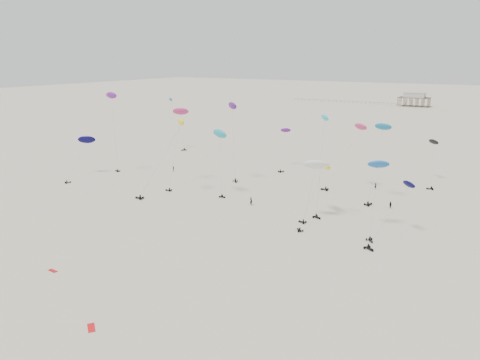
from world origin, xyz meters
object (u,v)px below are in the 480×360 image
Objects in this scene: spectator_0 at (251,205)px; rig_0 at (377,178)px; rig_4 at (233,122)px; rig_9 at (352,141)px; pavilion_main at (414,100)px.

rig_0 is at bearing -162.52° from spectator_0.
rig_4 is at bearing -60.55° from rig_0.
rig_9 is 34.06m from spectator_0.
rig_4 reaches higher than spectator_0.
spectator_0 is at bearing -87.61° from pavilion_main.
pavilion_main is at bearing -69.46° from spectator_0.
rig_9 is at bearing -100.77° from spectator_0.
rig_0 is 49.89m from rig_4.
rig_0 is 31.15m from spectator_0.
spectator_0 is at bearing 144.35° from rig_9.
pavilion_main is 261.62m from rig_0.
rig_9 reaches higher than spectator_0.
rig_4 is 29.97m from spectator_0.
pavilion_main is 232.02m from rig_9.
pavilion_main reaches higher than spectator_0.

